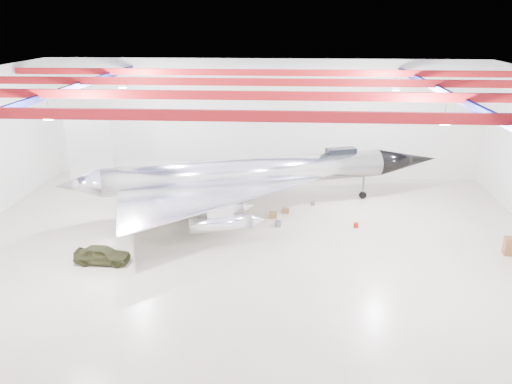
{
  "coord_description": "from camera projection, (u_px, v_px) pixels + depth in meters",
  "views": [
    {
      "loc": [
        2.33,
        -30.85,
        14.58
      ],
      "look_at": [
        0.19,
        2.0,
        2.94
      ],
      "focal_mm": 35.0,
      "sensor_mm": 36.0,
      "label": 1
    }
  ],
  "objects": [
    {
      "name": "engine_drum",
      "position": [
        278.0,
        224.0,
        36.52
      ],
      "size": [
        0.55,
        0.55,
        0.41
      ],
      "primitive_type": "cylinder",
      "rotation": [
        0.0,
        0.0,
        0.21
      ],
      "color": "#59595B",
      "rests_on": "floor"
    },
    {
      "name": "ceiling",
      "position": [
        251.0,
        78.0,
        30.36
      ],
      "size": [
        40.0,
        40.0,
        0.0
      ],
      "primitive_type": "plane",
      "rotation": [
        3.14,
        0.0,
        0.0
      ],
      "color": "#0A0F38",
      "rests_on": "wall_back"
    },
    {
      "name": "floor",
      "position": [
        251.0,
        242.0,
        34.02
      ],
      "size": [
        40.0,
        40.0,
        0.0
      ],
      "primitive_type": "plane",
      "color": "#BFB398",
      "rests_on": "ground"
    },
    {
      "name": "toolbox_red",
      "position": [
        228.0,
        204.0,
        40.51
      ],
      "size": [
        0.55,
        0.47,
        0.34
      ],
      "primitive_type": "cube",
      "rotation": [
        0.0,
        0.0,
        -0.16
      ],
      "color": "maroon",
      "rests_on": "floor"
    },
    {
      "name": "spares_box",
      "position": [
        313.0,
        203.0,
        40.66
      ],
      "size": [
        0.4,
        0.4,
        0.32
      ],
      "primitive_type": "cylinder",
      "rotation": [
        0.0,
        0.0,
        0.14
      ],
      "color": "#59595B",
      "rests_on": "floor"
    },
    {
      "name": "oil_barrel",
      "position": [
        273.0,
        215.0,
        38.13
      ],
      "size": [
        0.62,
        0.5,
        0.43
      ],
      "primitive_type": "cube",
      "rotation": [
        0.0,
        0.0,
        0.03
      ],
      "color": "olive",
      "rests_on": "floor"
    },
    {
      "name": "ceiling_structure",
      "position": [
        251.0,
        89.0,
        30.58
      ],
      "size": [
        39.5,
        29.5,
        1.08
      ],
      "color": "maroon",
      "rests_on": "ceiling"
    },
    {
      "name": "jeep",
      "position": [
        102.0,
        255.0,
        30.97
      ],
      "size": [
        3.44,
        1.43,
        1.16
      ],
      "primitive_type": "imported",
      "rotation": [
        0.0,
        0.0,
        1.56
      ],
      "color": "#303118",
      "rests_on": "floor"
    },
    {
      "name": "wall_back",
      "position": [
        263.0,
        119.0,
        46.3
      ],
      "size": [
        40.0,
        0.0,
        40.0
      ],
      "primitive_type": "plane",
      "rotation": [
        1.57,
        0.0,
        0.0
      ],
      "color": "silver",
      "rests_on": "floor"
    },
    {
      "name": "crate_small",
      "position": [
        162.0,
        200.0,
        41.46
      ],
      "size": [
        0.36,
        0.3,
        0.23
      ],
      "primitive_type": "cube",
      "rotation": [
        0.0,
        0.0,
        -0.13
      ],
      "color": "#59595B",
      "rests_on": "floor"
    },
    {
      "name": "parts_bin",
      "position": [
        286.0,
        211.0,
        39.05
      ],
      "size": [
        0.57,
        0.48,
        0.37
      ],
      "primitive_type": "cube",
      "rotation": [
        0.0,
        0.0,
        -0.14
      ],
      "color": "olive",
      "rests_on": "floor"
    },
    {
      "name": "jet_aircraft",
      "position": [
        248.0,
        176.0,
        38.98
      ],
      "size": [
        30.01,
        22.11,
        8.41
      ],
      "rotation": [
        0.0,
        0.0,
        0.31
      ],
      "color": "silver",
      "rests_on": "floor"
    },
    {
      "name": "tool_chest",
      "position": [
        356.0,
        225.0,
        36.37
      ],
      "size": [
        0.38,
        0.38,
        0.33
      ],
      "primitive_type": "cylinder",
      "rotation": [
        0.0,
        0.0,
        -0.04
      ],
      "color": "maroon",
      "rests_on": "floor"
    },
    {
      "name": "crate_ply",
      "position": [
        152.0,
        218.0,
        37.68
      ],
      "size": [
        0.57,
        0.51,
        0.33
      ],
      "primitive_type": "cube",
      "rotation": [
        0.0,
        0.0,
        0.34
      ],
      "color": "olive",
      "rests_on": "floor"
    }
  ]
}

